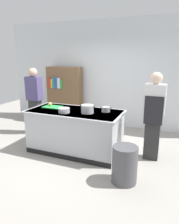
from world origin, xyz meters
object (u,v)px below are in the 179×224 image
at_px(bookshelf, 65,95).
at_px(person_chef, 154,115).
at_px(sauce_pan, 106,109).
at_px(trash_bin, 125,165).
at_px(mixing_bowl, 64,110).
at_px(onion, 50,104).
at_px(juice_cup, 85,106).
at_px(person_guest, 35,99).
at_px(stock_pot, 87,109).

bearing_deg(bookshelf, person_chef, -28.79).
xyz_separation_m(sauce_pan, trash_bin, (0.63, -0.92, -0.64)).
relative_size(sauce_pan, trash_bin, 0.39).
bearing_deg(person_chef, mixing_bowl, 97.29).
height_order(person_chef, bookshelf, person_chef).
height_order(onion, juice_cup, onion).
distance_m(onion, person_guest, 0.97).
distance_m(mixing_bowl, person_guest, 1.59).
height_order(stock_pot, person_guest, person_guest).
bearing_deg(person_guest, person_chef, 98.38).
bearing_deg(person_chef, bookshelf, 52.62).
bearing_deg(person_guest, bookshelf, -176.44).
relative_size(stock_pot, bookshelf, 0.19).
distance_m(onion, person_chef, 2.23).
bearing_deg(stock_pot, sauce_pan, 37.48).
height_order(stock_pot, trash_bin, stock_pot).
distance_m(onion, stock_pot, 0.99).
xyz_separation_m(onion, person_chef, (2.22, 0.16, -0.05)).
relative_size(trash_bin, person_guest, 0.36).
relative_size(mixing_bowl, bookshelf, 0.14).
distance_m(stock_pot, trash_bin, 1.35).
height_order(onion, person_chef, person_chef).
height_order(juice_cup, trash_bin, juice_cup).
distance_m(onion, juice_cup, 0.80).
bearing_deg(person_chef, sauce_pan, 87.32).
height_order(trash_bin, person_chef, person_chef).
xyz_separation_m(onion, bookshelf, (-0.57, 1.70, -0.11)).
height_order(stock_pot, person_chef, person_chef).
relative_size(mixing_bowl, person_chef, 0.13).
bearing_deg(bookshelf, trash_bin, -45.73).
distance_m(sauce_pan, person_chef, 0.94).
distance_m(mixing_bowl, person_chef, 1.76).
bearing_deg(sauce_pan, person_guest, 167.51).
xyz_separation_m(sauce_pan, juice_cup, (-0.51, 0.10, -0.00)).
bearing_deg(trash_bin, mixing_bowl, 158.71).
distance_m(sauce_pan, person_guest, 2.15).
height_order(mixing_bowl, person_chef, person_chef).
xyz_separation_m(juice_cup, trash_bin, (1.14, -1.03, -0.64)).
height_order(person_chef, person_guest, same).
xyz_separation_m(person_chef, bookshelf, (-2.79, 1.53, -0.06)).
distance_m(person_guest, bookshelf, 1.19).
bearing_deg(person_chef, stock_pot, 96.40).
bearing_deg(trash_bin, onion, 155.92).
relative_size(juice_cup, trash_bin, 0.16).
distance_m(stock_pot, person_chef, 1.29).
relative_size(onion, person_chef, 0.05).
bearing_deg(person_guest, trash_bin, 78.36).
bearing_deg(person_chef, trash_bin, 155.00).
bearing_deg(bookshelf, onion, -71.41).
height_order(mixing_bowl, bookshelf, bookshelf).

